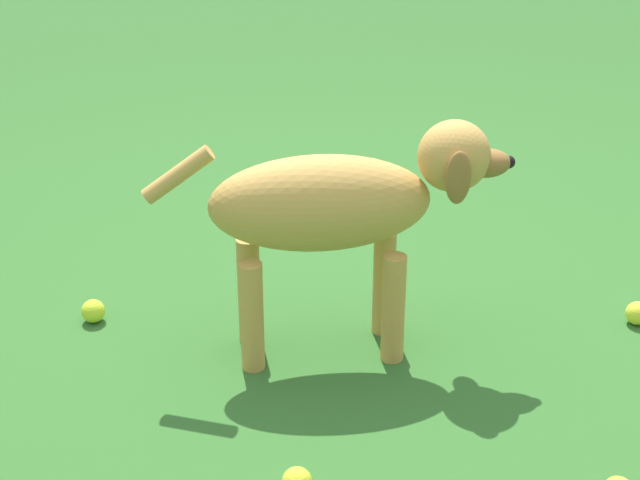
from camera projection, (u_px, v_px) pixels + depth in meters
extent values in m
plane|color=#2D6026|center=(346.00, 304.00, 2.86)|extent=(14.00, 14.00, 0.00)
ellipsoid|color=#C69347|center=(320.00, 203.00, 2.46)|extent=(0.22, 0.56, 0.25)
cylinder|color=#C69347|center=(384.00, 283.00, 2.66)|extent=(0.06, 0.06, 0.30)
cylinder|color=#C69347|center=(393.00, 308.00, 2.54)|extent=(0.06, 0.06, 0.30)
cylinder|color=#C69347|center=(249.00, 290.00, 2.62)|extent=(0.06, 0.06, 0.30)
cylinder|color=#C69347|center=(252.00, 317.00, 2.50)|extent=(0.06, 0.06, 0.30)
ellipsoid|color=#C69347|center=(454.00, 156.00, 2.45)|extent=(0.17, 0.18, 0.18)
ellipsoid|color=olive|center=(486.00, 163.00, 2.47)|extent=(0.08, 0.13, 0.07)
sphere|color=black|center=(509.00, 162.00, 2.47)|extent=(0.03, 0.03, 0.03)
ellipsoid|color=olive|center=(442.00, 152.00, 2.53)|extent=(0.03, 0.06, 0.14)
ellipsoid|color=olive|center=(458.00, 178.00, 2.38)|extent=(0.03, 0.06, 0.14)
cylinder|color=#C69347|center=(178.00, 175.00, 2.39)|extent=(0.04, 0.18, 0.15)
sphere|color=yellow|center=(637.00, 313.00, 2.75)|extent=(0.07, 0.07, 0.07)
sphere|color=#BFD82C|center=(93.00, 311.00, 2.76)|extent=(0.07, 0.07, 0.07)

